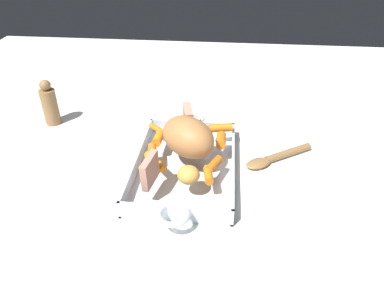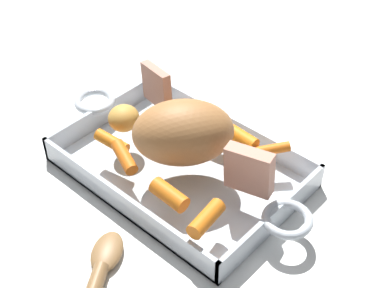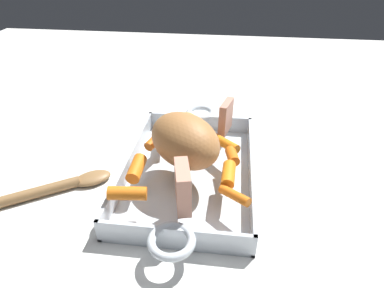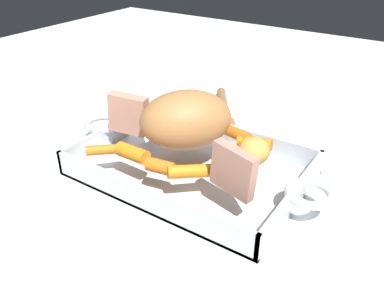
# 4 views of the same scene
# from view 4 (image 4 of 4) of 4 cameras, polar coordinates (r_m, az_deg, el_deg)

# --- Properties ---
(ground_plane) EXTENTS (2.09, 2.09, 0.00)m
(ground_plane) POSITION_cam_4_polar(r_m,az_deg,el_deg) (0.66, -0.16, -4.24)
(ground_plane) COLOR white
(roasting_dish) EXTENTS (0.46, 0.24, 0.05)m
(roasting_dish) POSITION_cam_4_polar(r_m,az_deg,el_deg) (0.65, -0.16, -3.34)
(roasting_dish) COLOR silver
(roasting_dish) RESTS_ON ground_plane
(pork_roast) EXTENTS (0.17, 0.18, 0.09)m
(pork_roast) POSITION_cam_4_polar(r_m,az_deg,el_deg) (0.62, -0.88, 3.47)
(pork_roast) COLOR #AF7340
(pork_roast) RESTS_ON roasting_dish
(roast_slice_outer) EXTENTS (0.07, 0.04, 0.07)m
(roast_slice_outer) POSITION_cam_4_polar(r_m,az_deg,el_deg) (0.68, -9.05, 4.25)
(roast_slice_outer) COLOR tan
(roast_slice_outer) RESTS_ON roasting_dish
(roast_slice_thick) EXTENTS (0.07, 0.03, 0.07)m
(roast_slice_thick) POSITION_cam_4_polar(r_m,az_deg,el_deg) (0.52, 5.91, -3.78)
(roast_slice_thick) COLOR tan
(roast_slice_thick) RESTS_ON roasting_dish
(baby_carrot_short) EXTENTS (0.06, 0.04, 0.02)m
(baby_carrot_short) POSITION_cam_4_polar(r_m,az_deg,el_deg) (0.66, 6.30, 1.48)
(baby_carrot_short) COLOR orange
(baby_carrot_short) RESTS_ON roasting_dish
(baby_carrot_long) EXTENTS (0.03, 0.06, 0.02)m
(baby_carrot_long) POSITION_cam_4_polar(r_m,az_deg,el_deg) (0.75, -4.52, 5.12)
(baby_carrot_long) COLOR orange
(baby_carrot_long) RESTS_ON roasting_dish
(baby_carrot_center_left) EXTENTS (0.05, 0.05, 0.02)m
(baby_carrot_center_left) POSITION_cam_4_polar(r_m,az_deg,el_deg) (0.63, -12.35, -0.79)
(baby_carrot_center_left) COLOR orange
(baby_carrot_center_left) RESTS_ON roasting_dish
(baby_carrot_southeast) EXTENTS (0.06, 0.02, 0.02)m
(baby_carrot_southeast) POSITION_cam_4_polar(r_m,az_deg,el_deg) (0.61, -8.48, -1.29)
(baby_carrot_southeast) COLOR orange
(baby_carrot_southeast) RESTS_ON roasting_dish
(baby_carrot_northeast) EXTENTS (0.06, 0.03, 0.02)m
(baby_carrot_northeast) POSITION_cam_4_polar(r_m,az_deg,el_deg) (0.64, 8.90, 0.20)
(baby_carrot_northeast) COLOR orange
(baby_carrot_northeast) RESTS_ON roasting_dish
(baby_carrot_northwest) EXTENTS (0.04, 0.03, 0.02)m
(baby_carrot_northwest) POSITION_cam_4_polar(r_m,az_deg,el_deg) (0.57, -4.36, -3.29)
(baby_carrot_northwest) COLOR orange
(baby_carrot_northwest) RESTS_ON roasting_dish
(baby_carrot_center_right) EXTENTS (0.06, 0.06, 0.02)m
(baby_carrot_center_right) POSITION_cam_4_polar(r_m,az_deg,el_deg) (0.56, -0.11, -3.90)
(baby_carrot_center_right) COLOR orange
(baby_carrot_center_right) RESTS_ON roasting_dish
(baby_carrot_southwest) EXTENTS (0.06, 0.02, 0.03)m
(baby_carrot_southwest) POSITION_cam_4_polar(r_m,az_deg,el_deg) (0.72, -0.41, 4.14)
(baby_carrot_southwest) COLOR orange
(baby_carrot_southwest) RESTS_ON roasting_dish
(potato_whole) EXTENTS (0.05, 0.05, 0.04)m
(potato_whole) POSITION_cam_4_polar(r_m,az_deg,el_deg) (0.60, 8.78, -0.96)
(potato_whole) COLOR gold
(potato_whole) RESTS_ON roasting_dish
(serving_spoon) EXTENTS (0.13, 0.18, 0.02)m
(serving_spoon) POSITION_cam_4_polar(r_m,az_deg,el_deg) (0.85, 4.56, 4.59)
(serving_spoon) COLOR olive
(serving_spoon) RESTS_ON ground_plane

